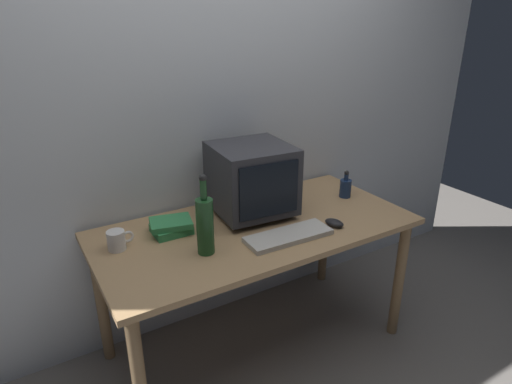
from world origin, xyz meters
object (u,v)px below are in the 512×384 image
object	(u,v)px
bottle_tall	(205,224)
bottle_short	(345,187)
mug	(117,240)
keyboard	(288,236)
book_stack	(171,226)
computer_mouse	(334,223)
crt_monitor	(252,179)

from	to	relation	value
bottle_tall	bottle_short	bearing A→B (deg)	9.71
bottle_tall	mug	world-z (taller)	bottle_tall
keyboard	bottle_short	size ratio (longest dim) A/B	2.63
bottle_tall	book_stack	world-z (taller)	bottle_tall
book_stack	bottle_short	bearing A→B (deg)	-5.23
computer_mouse	bottle_tall	xyz separation A→B (m)	(-0.65, 0.09, 0.12)
computer_mouse	bottle_tall	distance (m)	0.67
crt_monitor	bottle_short	world-z (taller)	crt_monitor
mug	book_stack	bearing A→B (deg)	5.71
bottle_short	book_stack	size ratio (longest dim) A/B	0.72
crt_monitor	mug	xyz separation A→B (m)	(-0.71, -0.02, -0.15)
computer_mouse	bottle_tall	bearing A→B (deg)	153.46
book_stack	mug	distance (m)	0.26
crt_monitor	computer_mouse	size ratio (longest dim) A/B	4.14
computer_mouse	book_stack	world-z (taller)	book_stack
bottle_short	book_stack	world-z (taller)	bottle_short
book_stack	keyboard	bearing A→B (deg)	-36.53
crt_monitor	computer_mouse	bearing A→B (deg)	-51.17
computer_mouse	mug	size ratio (longest dim) A/B	0.83
bottle_tall	book_stack	distance (m)	0.28
computer_mouse	bottle_short	size ratio (longest dim) A/B	0.63
bottle_tall	mug	size ratio (longest dim) A/B	3.06
computer_mouse	bottle_short	bearing A→B (deg)	22.40
bottle_short	mug	size ratio (longest dim) A/B	1.33
crt_monitor	computer_mouse	xyz separation A→B (m)	(0.27, -0.34, -0.17)
bottle_short	mug	bearing A→B (deg)	177.02
keyboard	mug	xyz separation A→B (m)	(-0.71, 0.31, 0.03)
bottle_tall	computer_mouse	bearing A→B (deg)	-8.24
computer_mouse	bottle_short	world-z (taller)	bottle_short
computer_mouse	bottle_short	distance (m)	0.40
crt_monitor	keyboard	size ratio (longest dim) A/B	0.99
crt_monitor	book_stack	bearing A→B (deg)	178.73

